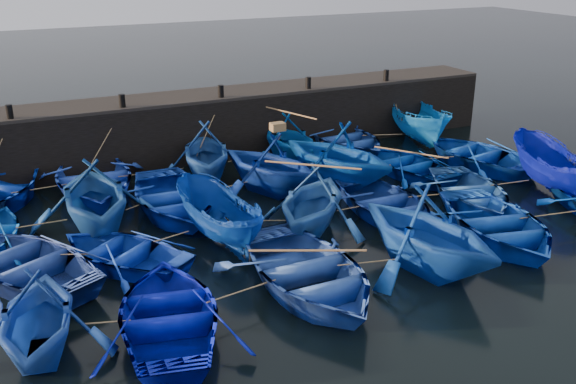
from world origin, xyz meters
name	(u,v)px	position (x,y,z in m)	size (l,w,h in m)	color
ground	(334,249)	(0.00, 0.00, 0.00)	(120.00, 120.00, 0.00)	black
quay_wall	(215,125)	(0.00, 10.50, 1.25)	(26.00, 2.50, 2.50)	black
quay_top	(214,94)	(0.00, 10.50, 2.56)	(26.00, 2.50, 0.12)	black
bollard_0	(9,112)	(-8.00, 9.60, 2.87)	(0.24, 0.24, 0.50)	black
bollard_1	(122,101)	(-4.00, 9.60, 2.87)	(0.24, 0.24, 0.50)	black
bollard_2	(221,91)	(0.00, 9.60, 2.87)	(0.24, 0.24, 0.50)	black
bollard_3	(308,83)	(4.00, 9.60, 2.87)	(0.24, 0.24, 0.50)	black
bollard_4	(386,75)	(8.00, 9.60, 2.87)	(0.24, 0.24, 0.50)	black
boat_1	(93,179)	(-5.67, 7.59, 0.59)	(4.10, 5.73, 1.19)	blue
boat_2	(205,151)	(-1.45, 7.50, 1.12)	(3.67, 4.26, 2.24)	#194894
boat_3	(289,138)	(2.32, 7.98, 1.03)	(3.38, 3.92, 2.06)	#034CA6
boat_4	(344,138)	(5.21, 8.43, 0.53)	(3.68, 5.15, 1.07)	navy
boat_5	(420,123)	(8.74, 7.84, 0.96)	(1.87, 4.95, 1.92)	blue
boat_7	(95,194)	(-6.09, 4.33, 1.25)	(4.10, 4.76, 2.50)	navy
boat_8	(173,197)	(-3.53, 4.71, 0.56)	(3.86, 5.40, 1.12)	#0F36BE
boat_9	(270,162)	(0.19, 5.08, 1.15)	(3.76, 4.36, 2.29)	navy
boat_10	(337,154)	(2.68, 4.61, 1.28)	(4.19, 4.86, 2.56)	#043D9C
boat_11	(410,164)	(5.87, 4.47, 0.45)	(3.13, 4.37, 0.91)	#002F8D
boat_12	(478,154)	(9.00, 4.21, 0.53)	(3.67, 5.13, 1.06)	navy
boat_13	(25,262)	(-8.39, 1.93, 0.54)	(3.71, 5.19, 1.08)	navy
boat_14	(123,251)	(-5.87, 1.63, 0.43)	(3.00, 4.19, 0.87)	#0C30BE
boat_15	(217,217)	(-2.97, 1.90, 0.83)	(1.62, 4.30, 1.66)	navy
boat_16	(312,199)	(-0.04, 1.39, 1.09)	(3.57, 4.15, 2.18)	#1D5199
boat_17	(386,203)	(2.72, 1.40, 0.50)	(3.42, 4.77, 0.99)	navy
boat_18	(470,191)	(5.98, 1.08, 0.48)	(3.32, 4.64, 0.96)	#1F509A
boat_19	(549,168)	(9.38, 0.91, 0.90)	(1.76, 4.66, 1.80)	#020A8A
boat_20	(36,316)	(-8.39, -1.87, 1.00)	(3.28, 3.81, 2.00)	#17419B
boat_21	(170,313)	(-5.57, -2.18, 0.51)	(3.49, 4.88, 1.01)	#000A9F
boat_22	(307,272)	(-1.85, -1.87, 0.57)	(3.96, 5.54, 1.15)	#254BA6
boat_23	(428,230)	(1.62, -2.25, 1.23)	(4.04, 4.68, 2.46)	#0D40A0
boat_24	(498,224)	(4.79, -1.57, 0.54)	(3.74, 5.22, 1.08)	#0B3DAE
wooden_crate	(278,127)	(0.49, 5.08, 2.44)	(0.50, 0.37, 0.29)	olive
mooring_ropes	(273,170)	(0.24, 5.00, 0.88)	(18.07, 11.91, 2.10)	tan
loose_oars	(333,162)	(1.58, 2.99, 1.61)	(9.97, 11.93, 1.34)	#99724C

